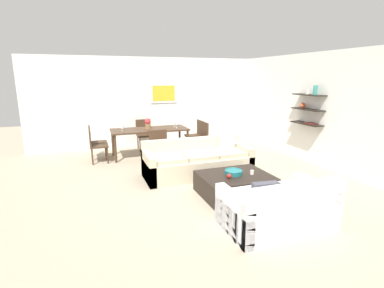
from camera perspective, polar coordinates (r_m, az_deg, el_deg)
The scene contains 20 objects.
ground_plane at distance 6.23m, azimuth 2.22°, elevation -7.00°, with size 18.00×18.00×0.00m, color tan.
back_wall_unit at distance 9.32m, azimuth -4.29°, elevation 8.23°, with size 8.40×0.09×2.70m.
right_wall_shelf_unit at distance 8.02m, azimuth 21.19°, elevation 6.58°, with size 0.34×8.20×2.70m.
sofa_beige at distance 6.43m, azimuth 1.11°, elevation -3.59°, with size 2.32×0.90×0.78m.
loveseat_white at distance 4.46m, azimuth 16.36°, elevation -11.94°, with size 1.54×0.90×0.78m.
coffee_table at distance 5.50m, azimuth 8.35°, elevation -7.82°, with size 1.27×1.00×0.38m.
decorative_bowl at distance 5.44m, azimuth 8.10°, elevation -5.41°, with size 0.33×0.33×0.08m.
candle_jar at distance 5.49m, azimuth 11.62°, elevation -5.43°, with size 0.07×0.07×0.08m, color silver.
apple_on_coffee_table at distance 5.22m, azimuth 7.26°, elevation -6.21°, with size 0.08×0.08×0.08m, color red.
dining_table at distance 8.00m, azimuth -8.24°, elevation 2.46°, with size 2.04×0.84×0.75m.
dining_chair_left_far at distance 8.06m, azimuth -18.45°, elevation 0.71°, with size 0.44×0.44×0.88m.
dining_chair_foot at distance 7.24m, azimuth -6.83°, elevation -0.04°, with size 0.44×0.44×0.88m.
dining_chair_head at distance 8.83m, azimuth -9.32°, elevation 2.25°, with size 0.44×0.44×0.88m.
dining_chair_right_near at distance 8.26m, azimuth 1.81°, elevation 1.67°, with size 0.44×0.44×0.88m.
dining_chair_right_far at distance 8.60m, azimuth 0.87°, elevation 2.15°, with size 0.44×0.44×0.88m.
dining_chair_left_near at distance 7.69m, azimuth -18.35°, elevation 0.14°, with size 0.44×0.44×0.88m.
wine_glass_right_near at distance 8.04m, azimuth -2.98°, elevation 4.06°, with size 0.07×0.07×0.18m.
wine_glass_right_far at distance 8.24m, azimuth -3.40°, elevation 4.24°, with size 0.06×0.06×0.18m.
wine_glass_left_near at distance 7.75m, azimuth -13.47°, elevation 3.25°, with size 0.08×0.08×0.16m.
centerpiece_vase at distance 7.97m, azimuth -8.62°, elevation 4.01°, with size 0.16×0.16×0.28m.
Camera 1 is at (-2.23, -5.41, 2.14)m, focal length 27.34 mm.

